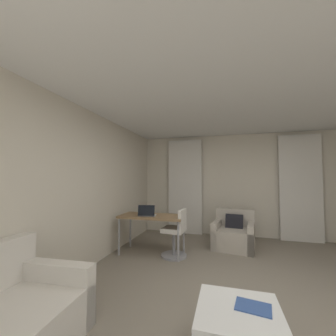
{
  "coord_description": "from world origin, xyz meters",
  "views": [
    {
      "loc": [
        -0.32,
        -2.65,
        1.47
      ],
      "look_at": [
        -1.38,
        1.2,
        1.67
      ],
      "focal_mm": 22.26,
      "sensor_mm": 36.0,
      "label": 1
    }
  ],
  "objects_px": {
    "desk_chair": "(176,236)",
    "coffee_table": "(239,334)",
    "magazine_open": "(253,307)",
    "laptop": "(147,214)",
    "armchair": "(234,235)",
    "desk": "(152,219)"
  },
  "relations": [
    {
      "from": "armchair",
      "to": "laptop",
      "type": "height_order",
      "value": "laptop"
    },
    {
      "from": "desk",
      "to": "magazine_open",
      "type": "relative_size",
      "value": 4.1
    },
    {
      "from": "laptop",
      "to": "desk_chair",
      "type": "bearing_deg",
      "value": 6.38
    },
    {
      "from": "desk",
      "to": "desk_chair",
      "type": "distance_m",
      "value": 0.57
    },
    {
      "from": "desk",
      "to": "laptop",
      "type": "distance_m",
      "value": 0.17
    },
    {
      "from": "armchair",
      "to": "laptop",
      "type": "relative_size",
      "value": 2.6
    },
    {
      "from": "desk_chair",
      "to": "laptop",
      "type": "height_order",
      "value": "laptop"
    },
    {
      "from": "magazine_open",
      "to": "armchair",
      "type": "bearing_deg",
      "value": 90.99
    },
    {
      "from": "coffee_table",
      "to": "desk_chair",
      "type": "bearing_deg",
      "value": 116.47
    },
    {
      "from": "armchair",
      "to": "desk_chair",
      "type": "bearing_deg",
      "value": -142.55
    },
    {
      "from": "magazine_open",
      "to": "coffee_table",
      "type": "bearing_deg",
      "value": -156.17
    },
    {
      "from": "desk",
      "to": "armchair",
      "type": "bearing_deg",
      "value": 26.32
    },
    {
      "from": "laptop",
      "to": "armchair",
      "type": "bearing_deg",
      "value": 28.48
    },
    {
      "from": "armchair",
      "to": "magazine_open",
      "type": "height_order",
      "value": "armchair"
    },
    {
      "from": "coffee_table",
      "to": "magazine_open",
      "type": "distance_m",
      "value": 0.24
    },
    {
      "from": "desk_chair",
      "to": "laptop",
      "type": "distance_m",
      "value": 0.68
    },
    {
      "from": "desk_chair",
      "to": "armchair",
      "type": "bearing_deg",
      "value": 37.45
    },
    {
      "from": "desk_chair",
      "to": "magazine_open",
      "type": "distance_m",
      "value": 2.26
    },
    {
      "from": "armchair",
      "to": "coffee_table",
      "type": "xyz_separation_m",
      "value": [
        -0.07,
        -2.83,
        -0.07
      ]
    },
    {
      "from": "laptop",
      "to": "coffee_table",
      "type": "distance_m",
      "value": 2.56
    },
    {
      "from": "desk_chair",
      "to": "coffee_table",
      "type": "relative_size",
      "value": 1.31
    },
    {
      "from": "armchair",
      "to": "desk",
      "type": "relative_size",
      "value": 0.73
    }
  ]
}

